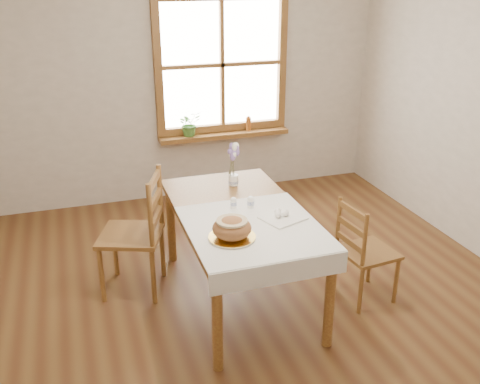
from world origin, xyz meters
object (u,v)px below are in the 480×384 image
object	(u,v)px
dining_table	(240,221)
bread_plate	(232,237)
chair_right	(368,250)
chair_left	(131,233)
flower_vase	(233,181)

from	to	relation	value
dining_table	bread_plate	world-z (taller)	bread_plate
chair_right	bread_plate	bearing A→B (deg)	89.84
chair_right	chair_left	bearing A→B (deg)	61.84
chair_right	flower_vase	world-z (taller)	flower_vase
bread_plate	dining_table	bearing A→B (deg)	65.39
dining_table	chair_left	size ratio (longest dim) A/B	1.61
chair_left	flower_vase	world-z (taller)	chair_left
chair_right	bread_plate	xyz separation A→B (m)	(-1.13, -0.12, 0.36)
bread_plate	chair_right	bearing A→B (deg)	6.12
flower_vase	bread_plate	bearing A→B (deg)	-107.94
dining_table	bread_plate	bearing A→B (deg)	-114.61
chair_right	flower_vase	size ratio (longest dim) A/B	9.38
chair_left	bread_plate	distance (m)	1.03
dining_table	chair_left	world-z (taller)	chair_left
chair_right	flower_vase	bearing A→B (deg)	40.52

